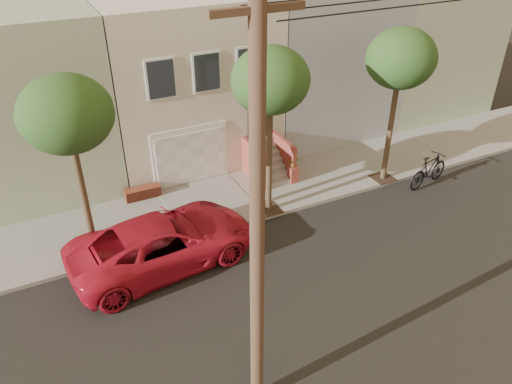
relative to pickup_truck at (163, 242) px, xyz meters
name	(u,v)px	position (x,y,z in m)	size (l,w,h in m)	color
ground	(297,282)	(3.46, -2.78, -0.86)	(90.00, 90.00, 0.00)	black
sidewalk	(230,199)	(3.46, 2.57, -0.78)	(40.00, 3.70, 0.15)	gray
house_row	(176,71)	(3.47, 8.40, 2.79)	(33.10, 11.70, 7.00)	beige
tree_left	(66,116)	(-2.04, 1.12, 4.40)	(2.70, 2.57, 6.30)	#2D2116
tree_mid	(270,81)	(4.46, 1.12, 4.40)	(2.70, 2.57, 6.30)	#2D2116
tree_right	(401,60)	(9.96, 1.12, 4.40)	(2.70, 2.57, 6.30)	#2D2116
pickup_truck	(163,242)	(0.00, 0.00, 0.00)	(2.84, 6.16, 1.71)	red
motorcycle	(429,170)	(11.43, 0.05, -0.15)	(0.66, 2.35, 1.41)	black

